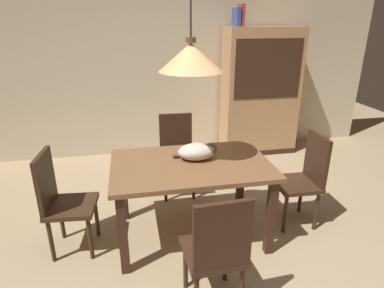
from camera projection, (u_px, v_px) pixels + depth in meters
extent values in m
plane|color=tan|center=(210.00, 262.00, 2.76)|extent=(10.00, 10.00, 0.00)
cube|color=beige|center=(167.00, 56.00, 4.66)|extent=(6.40, 0.10, 2.90)
cube|color=brown|center=(191.00, 165.00, 2.86)|extent=(1.40, 0.90, 0.04)
cube|color=#382316|center=(123.00, 235.00, 2.53)|extent=(0.07, 0.07, 0.71)
cube|color=#382316|center=(271.00, 218.00, 2.75)|extent=(0.07, 0.07, 0.71)
cube|color=#382316|center=(123.00, 188.00, 3.24)|extent=(0.07, 0.07, 0.71)
cube|color=#382316|center=(241.00, 177.00, 3.47)|extent=(0.07, 0.07, 0.71)
cube|color=#382316|center=(72.00, 206.00, 2.78)|extent=(0.43, 0.43, 0.04)
cube|color=#322014|center=(45.00, 181.00, 2.67)|extent=(0.07, 0.38, 0.48)
cylinder|color=#382316|center=(90.00, 238.00, 2.73)|extent=(0.04, 0.04, 0.41)
cylinder|color=#382316|center=(97.00, 217.00, 3.03)|extent=(0.04, 0.04, 0.41)
cylinder|color=#382316|center=(51.00, 241.00, 2.70)|extent=(0.04, 0.04, 0.41)
cylinder|color=#382316|center=(61.00, 219.00, 3.00)|extent=(0.04, 0.04, 0.41)
cube|color=#382316|center=(178.00, 160.00, 3.70)|extent=(0.42, 0.42, 0.04)
cube|color=#322014|center=(176.00, 133.00, 3.78)|extent=(0.38, 0.05, 0.48)
cylinder|color=#382316|center=(166.00, 185.00, 3.61)|extent=(0.04, 0.04, 0.41)
cylinder|color=#382316|center=(194.00, 183.00, 3.66)|extent=(0.04, 0.04, 0.41)
cylinder|color=#382316|center=(163.00, 172.00, 3.91)|extent=(0.04, 0.04, 0.41)
cylinder|color=#382316|center=(190.00, 171.00, 3.96)|extent=(0.04, 0.04, 0.41)
cube|color=#382316|center=(213.00, 252.00, 2.24)|extent=(0.42, 0.42, 0.04)
cube|color=#322014|center=(223.00, 236.00, 1.98)|extent=(0.38, 0.06, 0.48)
cylinder|color=#382316|center=(226.00, 258.00, 2.50)|extent=(0.04, 0.04, 0.41)
cylinder|color=#382316|center=(186.00, 265.00, 2.43)|extent=(0.04, 0.04, 0.41)
cube|color=#382316|center=(296.00, 184.00, 3.16)|extent=(0.41, 0.41, 0.04)
cube|color=#322014|center=(317.00, 159.00, 3.09)|extent=(0.05, 0.38, 0.48)
cylinder|color=#382316|center=(272.00, 197.00, 3.37)|extent=(0.04, 0.04, 0.41)
cylinder|color=#382316|center=(285.00, 214.00, 3.07)|extent=(0.04, 0.04, 0.41)
cylinder|color=#382316|center=(301.00, 195.00, 3.41)|extent=(0.04, 0.04, 0.41)
cylinder|color=#382316|center=(316.00, 211.00, 3.12)|extent=(0.04, 0.04, 0.41)
ellipsoid|color=beige|center=(197.00, 152.00, 2.90)|extent=(0.34, 0.23, 0.15)
sphere|color=brown|center=(211.00, 149.00, 2.90)|extent=(0.11, 0.11, 0.11)
cylinder|color=brown|center=(183.00, 155.00, 2.96)|extent=(0.18, 0.04, 0.04)
cone|color=#E0A86B|center=(191.00, 57.00, 2.53)|extent=(0.52, 0.52, 0.22)
cylinder|color=#513D23|center=(191.00, 40.00, 2.48)|extent=(0.08, 0.08, 0.04)
cube|color=tan|center=(260.00, 92.00, 4.79)|extent=(1.10, 0.44, 1.85)
cube|color=#382316|center=(268.00, 69.00, 4.45)|extent=(0.97, 0.01, 0.81)
cube|color=#382316|center=(256.00, 148.00, 5.11)|extent=(1.12, 0.45, 0.08)
cube|color=#384C93|center=(236.00, 17.00, 4.34)|extent=(0.06, 0.24, 0.24)
cube|color=#B73833|center=(241.00, 15.00, 4.34)|extent=(0.04, 0.22, 0.28)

